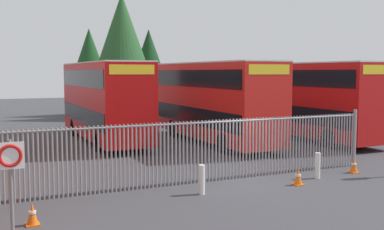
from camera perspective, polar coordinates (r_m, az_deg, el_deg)
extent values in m
plane|color=#3D3D42|center=(24.39, -3.94, -3.90)|extent=(100.00, 100.00, 0.00)
cylinder|color=gray|center=(14.79, -22.10, -5.96)|extent=(0.06, 0.06, 2.20)
cylinder|color=gray|center=(14.80, -21.55, -5.94)|extent=(0.06, 0.06, 2.20)
cylinder|color=gray|center=(14.81, -21.01, -5.91)|extent=(0.06, 0.06, 2.20)
cylinder|color=gray|center=(14.82, -20.46, -5.89)|extent=(0.06, 0.06, 2.20)
cylinder|color=gray|center=(14.83, -19.92, -5.86)|extent=(0.06, 0.06, 2.20)
cylinder|color=gray|center=(14.84, -19.37, -5.84)|extent=(0.06, 0.06, 2.20)
cylinder|color=gray|center=(14.85, -18.83, -5.81)|extent=(0.06, 0.06, 2.20)
cylinder|color=gray|center=(14.87, -18.29, -5.78)|extent=(0.06, 0.06, 2.20)
cylinder|color=gray|center=(14.88, -17.75, -5.76)|extent=(0.06, 0.06, 2.20)
cylinder|color=gray|center=(14.90, -17.21, -5.73)|extent=(0.06, 0.06, 2.20)
cylinder|color=gray|center=(14.92, -16.67, -5.70)|extent=(0.06, 0.06, 2.20)
cylinder|color=gray|center=(14.94, -16.13, -5.67)|extent=(0.06, 0.06, 2.20)
cylinder|color=gray|center=(14.96, -15.60, -5.64)|extent=(0.06, 0.06, 2.20)
cylinder|color=gray|center=(14.98, -15.07, -5.61)|extent=(0.06, 0.06, 2.20)
cylinder|color=gray|center=(15.00, -14.53, -5.59)|extent=(0.06, 0.06, 2.20)
cylinder|color=gray|center=(15.03, -14.00, -5.56)|extent=(0.06, 0.06, 2.20)
cylinder|color=gray|center=(15.05, -13.47, -5.52)|extent=(0.06, 0.06, 2.20)
cylinder|color=gray|center=(15.08, -12.95, -5.49)|extent=(0.06, 0.06, 2.20)
cylinder|color=gray|center=(15.11, -12.42, -5.46)|extent=(0.06, 0.06, 2.20)
cylinder|color=gray|center=(15.14, -11.90, -5.43)|extent=(0.06, 0.06, 2.20)
cylinder|color=gray|center=(15.17, -11.38, -5.40)|extent=(0.06, 0.06, 2.20)
cylinder|color=gray|center=(15.20, -10.86, -5.37)|extent=(0.06, 0.06, 2.20)
cylinder|color=gray|center=(15.23, -10.35, -5.34)|extent=(0.06, 0.06, 2.20)
cylinder|color=gray|center=(15.27, -9.83, -5.30)|extent=(0.06, 0.06, 2.20)
cylinder|color=gray|center=(15.30, -9.32, -5.27)|extent=(0.06, 0.06, 2.20)
cylinder|color=gray|center=(15.34, -8.82, -5.24)|extent=(0.06, 0.06, 2.20)
cylinder|color=gray|center=(15.38, -8.31, -5.20)|extent=(0.06, 0.06, 2.20)
cylinder|color=gray|center=(15.42, -7.81, -5.17)|extent=(0.06, 0.06, 2.20)
cylinder|color=gray|center=(15.46, -7.31, -5.14)|extent=(0.06, 0.06, 2.20)
cylinder|color=gray|center=(15.50, -6.81, -5.10)|extent=(0.06, 0.06, 2.20)
cylinder|color=gray|center=(15.54, -6.31, -5.07)|extent=(0.06, 0.06, 2.20)
cylinder|color=gray|center=(15.59, -5.82, -5.03)|extent=(0.06, 0.06, 2.20)
cylinder|color=gray|center=(15.63, -5.33, -5.00)|extent=(0.06, 0.06, 2.20)
cylinder|color=gray|center=(15.68, -4.84, -4.97)|extent=(0.06, 0.06, 2.20)
cylinder|color=gray|center=(15.73, -4.36, -4.93)|extent=(0.06, 0.06, 2.20)
cylinder|color=gray|center=(15.78, -3.88, -4.90)|extent=(0.06, 0.06, 2.20)
cylinder|color=gray|center=(15.83, -3.40, -4.86)|extent=(0.06, 0.06, 2.20)
cylinder|color=gray|center=(15.88, -2.93, -4.83)|extent=(0.06, 0.06, 2.20)
cylinder|color=gray|center=(15.93, -2.46, -4.79)|extent=(0.06, 0.06, 2.20)
cylinder|color=gray|center=(15.98, -1.99, -4.75)|extent=(0.06, 0.06, 2.20)
cylinder|color=gray|center=(16.04, -1.52, -4.72)|extent=(0.06, 0.06, 2.20)
cylinder|color=gray|center=(16.09, -1.06, -4.68)|extent=(0.06, 0.06, 2.20)
cylinder|color=gray|center=(16.15, -0.60, -4.65)|extent=(0.06, 0.06, 2.20)
cylinder|color=gray|center=(16.20, -0.15, -4.61)|extent=(0.06, 0.06, 2.20)
cylinder|color=gray|center=(16.26, 0.31, -4.58)|extent=(0.06, 0.06, 2.20)
cylinder|color=gray|center=(16.32, 0.75, -4.54)|extent=(0.06, 0.06, 2.20)
cylinder|color=gray|center=(16.38, 1.20, -4.51)|extent=(0.06, 0.06, 2.20)
cylinder|color=gray|center=(16.44, 1.64, -4.47)|extent=(0.06, 0.06, 2.20)
cylinder|color=gray|center=(16.50, 2.08, -4.43)|extent=(0.06, 0.06, 2.20)
cylinder|color=gray|center=(16.57, 2.52, -4.40)|extent=(0.06, 0.06, 2.20)
cylinder|color=gray|center=(16.63, 2.95, -4.36)|extent=(0.06, 0.06, 2.20)
cylinder|color=gray|center=(16.70, 3.38, -4.33)|extent=(0.06, 0.06, 2.20)
cylinder|color=gray|center=(16.76, 3.80, -4.29)|extent=(0.06, 0.06, 2.20)
cylinder|color=gray|center=(16.83, 4.22, -4.26)|extent=(0.06, 0.06, 2.20)
cylinder|color=gray|center=(16.90, 4.64, -4.22)|extent=(0.06, 0.06, 2.20)
cylinder|color=gray|center=(16.97, 5.06, -4.19)|extent=(0.06, 0.06, 2.20)
cylinder|color=gray|center=(17.03, 5.47, -4.15)|extent=(0.06, 0.06, 2.20)
cylinder|color=gray|center=(17.10, 5.88, -4.11)|extent=(0.06, 0.06, 2.20)
cylinder|color=gray|center=(17.18, 6.28, -4.08)|extent=(0.06, 0.06, 2.20)
cylinder|color=gray|center=(17.25, 6.69, -4.04)|extent=(0.06, 0.06, 2.20)
cylinder|color=gray|center=(17.32, 7.08, -4.01)|extent=(0.06, 0.06, 2.20)
cylinder|color=gray|center=(17.39, 7.48, -3.97)|extent=(0.06, 0.06, 2.20)
cylinder|color=gray|center=(17.47, 7.87, -3.94)|extent=(0.06, 0.06, 2.20)
cylinder|color=gray|center=(17.54, 8.26, -3.91)|extent=(0.06, 0.06, 2.20)
cylinder|color=gray|center=(17.62, 8.64, -3.87)|extent=(0.06, 0.06, 2.20)
cylinder|color=gray|center=(17.70, 9.02, -3.84)|extent=(0.06, 0.06, 2.20)
cylinder|color=gray|center=(17.78, 9.40, -3.80)|extent=(0.06, 0.06, 2.20)
cylinder|color=gray|center=(17.85, 9.78, -3.77)|extent=(0.06, 0.06, 2.20)
cylinder|color=gray|center=(17.93, 10.15, -3.73)|extent=(0.06, 0.06, 2.20)
cylinder|color=gray|center=(18.01, 10.52, -3.70)|extent=(0.06, 0.06, 2.20)
cylinder|color=gray|center=(18.09, 10.88, -3.67)|extent=(0.06, 0.06, 2.20)
cylinder|color=gray|center=(18.18, 11.24, -3.63)|extent=(0.06, 0.06, 2.20)
cylinder|color=gray|center=(18.26, 11.60, -3.60)|extent=(0.06, 0.06, 2.20)
cylinder|color=gray|center=(18.34, 11.96, -3.57)|extent=(0.06, 0.06, 2.20)
cylinder|color=gray|center=(18.42, 12.31, -3.53)|extent=(0.06, 0.06, 2.20)
cylinder|color=gray|center=(18.51, 12.66, -3.50)|extent=(0.06, 0.06, 2.20)
cylinder|color=gray|center=(18.59, 13.00, -3.47)|extent=(0.06, 0.06, 2.20)
cylinder|color=gray|center=(18.68, 13.34, -3.43)|extent=(0.06, 0.06, 2.20)
cylinder|color=gray|center=(18.77, 13.68, -3.40)|extent=(0.06, 0.06, 2.20)
cylinder|color=gray|center=(18.85, 14.02, -3.37)|extent=(0.06, 0.06, 2.20)
cylinder|color=gray|center=(18.94, 14.35, -3.34)|extent=(0.06, 0.06, 2.20)
cylinder|color=gray|center=(19.03, 14.68, -3.31)|extent=(0.06, 0.06, 2.20)
cylinder|color=gray|center=(19.12, 15.01, -3.27)|extent=(0.06, 0.06, 2.20)
cylinder|color=gray|center=(19.21, 15.33, -3.24)|extent=(0.06, 0.06, 2.20)
cylinder|color=gray|center=(19.30, 15.65, -3.21)|extent=(0.06, 0.06, 2.20)
cylinder|color=gray|center=(19.39, 15.97, -3.18)|extent=(0.06, 0.06, 2.20)
cylinder|color=gray|center=(19.48, 16.28, -3.15)|extent=(0.06, 0.06, 2.20)
cylinder|color=gray|center=(19.57, 16.59, -3.12)|extent=(0.06, 0.06, 2.20)
cylinder|color=gray|center=(19.66, 16.90, -3.09)|extent=(0.06, 0.06, 2.20)
cylinder|color=gray|center=(19.76, 17.21, -3.06)|extent=(0.06, 0.06, 2.20)
cylinder|color=gray|center=(19.85, 17.51, -3.03)|extent=(0.06, 0.06, 2.20)
cylinder|color=gray|center=(19.94, 17.81, -3.00)|extent=(0.06, 0.06, 2.20)
cylinder|color=gray|center=(20.04, 18.11, -2.97)|extent=(0.06, 0.06, 2.20)
cylinder|color=gray|center=(20.13, 18.40, -2.94)|extent=(0.06, 0.06, 2.20)
cylinder|color=gray|center=(20.23, 18.69, -2.91)|extent=(0.06, 0.06, 2.20)
cylinder|color=gray|center=(20.33, 18.98, -2.88)|extent=(0.06, 0.06, 2.20)
cylinder|color=gray|center=(20.42, 19.27, -2.85)|extent=(0.06, 0.06, 2.20)
cylinder|color=gray|center=(16.27, 1.43, -0.95)|extent=(13.93, 0.07, 0.07)
cylinder|color=gray|center=(20.41, 19.27, -2.64)|extent=(0.14, 0.14, 2.35)
cube|color=red|center=(25.52, 2.58, 1.83)|extent=(2.50, 10.80, 4.00)
cube|color=black|center=(25.58, 2.58, 0.04)|extent=(2.54, 10.37, 0.90)
cube|color=black|center=(25.48, 2.60, 4.52)|extent=(2.54, 10.37, 0.90)
cube|color=yellow|center=(20.87, 9.39, 5.53)|extent=(2.12, 0.12, 0.44)
cube|color=silver|center=(25.48, 2.60, 6.39)|extent=(2.50, 10.80, 0.08)
cylinder|color=black|center=(22.26, 4.00, -3.43)|extent=(0.30, 1.04, 1.04)
cylinder|color=black|center=(23.38, 8.74, -3.05)|extent=(0.30, 1.04, 1.04)
cylinder|color=black|center=(27.91, -2.24, -1.65)|extent=(0.30, 1.04, 1.04)
cylinder|color=black|center=(28.82, 1.81, -1.43)|extent=(0.30, 1.04, 1.04)
cube|color=#B70C0C|center=(26.50, -10.79, 1.87)|extent=(2.50, 10.80, 4.00)
cube|color=black|center=(26.56, -10.76, 0.15)|extent=(2.54, 10.37, 0.90)
cube|color=black|center=(26.46, -10.84, 4.46)|extent=(2.54, 10.37, 0.90)
cube|color=yellow|center=(21.30, -7.38, 5.55)|extent=(2.12, 0.12, 0.44)
cube|color=silver|center=(26.46, -10.87, 6.26)|extent=(2.50, 10.80, 0.08)
cylinder|color=black|center=(23.19, -11.36, -3.16)|extent=(0.30, 1.04, 1.04)
cylinder|color=black|center=(23.79, -6.19, -2.88)|extent=(0.30, 1.04, 1.04)
cylinder|color=black|center=(29.32, -14.22, -1.47)|extent=(0.30, 1.04, 1.04)
cylinder|color=black|center=(29.80, -10.06, -1.28)|extent=(0.30, 1.04, 1.04)
cube|color=red|center=(27.83, 13.79, 1.97)|extent=(2.50, 10.80, 4.00)
cube|color=black|center=(27.89, 13.75, 0.33)|extent=(2.54, 10.37, 0.90)
cube|color=black|center=(27.79, 13.84, 4.44)|extent=(2.54, 10.37, 0.90)
cube|color=yellow|center=(23.84, 21.93, 5.18)|extent=(2.12, 0.12, 0.44)
cube|color=silver|center=(27.79, 13.88, 6.15)|extent=(2.50, 10.80, 0.08)
cylinder|color=black|center=(24.74, 16.53, -2.75)|extent=(0.30, 1.04, 1.04)
cylinder|color=black|center=(26.24, 20.15, -2.41)|extent=(0.30, 1.04, 1.04)
cylinder|color=black|center=(29.74, 8.49, -1.27)|extent=(0.30, 1.04, 1.04)
cylinder|color=black|center=(30.99, 11.89, -1.06)|extent=(0.30, 1.04, 1.04)
cylinder|color=silver|center=(14.93, 1.20, -7.92)|extent=(0.20, 0.20, 0.95)
cylinder|color=silver|center=(17.72, 15.12, -6.00)|extent=(0.20, 0.20, 0.95)
cube|color=orange|center=(16.63, 12.85, -8.29)|extent=(0.34, 0.34, 0.04)
cone|color=orange|center=(16.56, 12.87, -7.30)|extent=(0.28, 0.28, 0.55)
cylinder|color=white|center=(16.55, 12.87, -7.21)|extent=(0.19, 0.19, 0.07)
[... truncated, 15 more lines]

